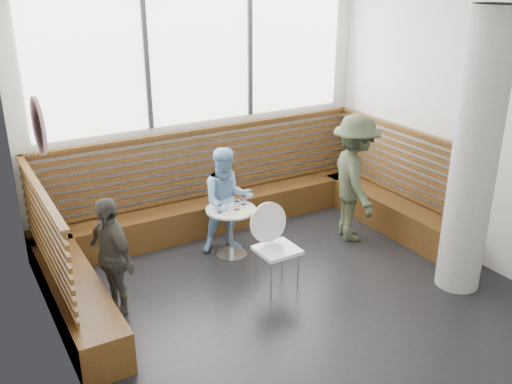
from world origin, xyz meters
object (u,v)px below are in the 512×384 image
concrete_column (475,157)px  cafe_chair (274,240)px  cafe_table (231,222)px  child_back (227,201)px  adult_man (355,178)px  child_left (111,257)px

concrete_column → cafe_chair: 2.42m
cafe_table → child_back: bearing=78.4°
concrete_column → child_back: size_ratio=2.26×
cafe_table → child_back: (0.03, 0.17, 0.23)m
cafe_chair → cafe_table: bearing=93.9°
cafe_table → adult_man: 1.78m
concrete_column → cafe_chair: concrete_column is taller
concrete_column → cafe_chair: (-1.91, 1.09, -1.01)m
cafe_table → child_back: 0.29m
cafe_table → child_left: (-1.71, -0.52, 0.20)m
cafe_table → adult_man: size_ratio=0.38×
child_left → cafe_table: bearing=92.9°
cafe_chair → child_left: child_left is taller
cafe_chair → adult_man: bearing=16.7°
concrete_column → cafe_table: concrete_column is taller
child_back → child_left: child_back is taller
cafe_table → child_back: child_back is taller
cafe_table → cafe_chair: cafe_chair is taller
adult_man → child_back: adult_man is taller
child_back → cafe_chair: bearing=-73.3°
cafe_table → adult_man: adult_man is taller
cafe_chair → child_back: (-0.05, 1.07, 0.11)m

